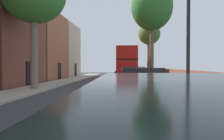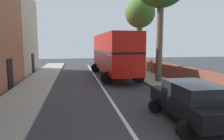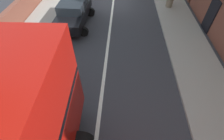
# 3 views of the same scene
# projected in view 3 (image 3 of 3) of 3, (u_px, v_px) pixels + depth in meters

# --- Properties ---
(ground_plane) EXTENTS (84.00, 84.00, 0.00)m
(ground_plane) POSITION_uv_depth(u_px,v_px,m) (113.00, 2.00, 14.05)
(ground_plane) COLOR #333338
(road_centre_line) EXTENTS (0.16, 54.00, 0.01)m
(road_centre_line) POSITION_uv_depth(u_px,v_px,m) (113.00, 2.00, 14.05)
(road_centre_line) COLOR silver
(road_centre_line) RESTS_ON ground
(sidewalk_left) EXTENTS (2.60, 60.00, 0.12)m
(sidewalk_left) POSITION_uv_depth(u_px,v_px,m) (170.00, 2.00, 13.81)
(sidewalk_left) COLOR #9E998E
(sidewalk_left) RESTS_ON ground
(sidewalk_right) EXTENTS (2.60, 60.00, 0.12)m
(sidewalk_right) POSITION_uv_depth(u_px,v_px,m) (58.00, 0.00, 14.21)
(sidewalk_right) COLOR #9E998E
(sidewalk_right) RESTS_ON ground
(parked_car_black_right_0) EXTENTS (2.47, 4.28, 1.65)m
(parked_car_black_right_0) POSITION_uv_depth(u_px,v_px,m) (74.00, 12.00, 10.86)
(parked_car_black_right_0) COLOR black
(parked_car_black_right_0) RESTS_ON ground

